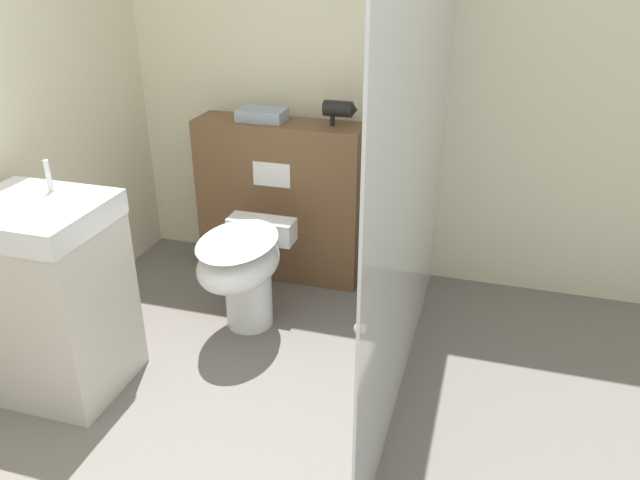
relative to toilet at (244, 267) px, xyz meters
The scene contains 7 objects.
wall_back 1.32m from the toilet, 65.71° to the left, with size 8.00×0.06×2.50m.
partition_panel 0.66m from the toilet, 92.20° to the left, with size 0.98×0.28×0.96m.
shower_glass 1.07m from the toilet, 11.52° to the right, with size 0.04×2.07×1.91m.
toilet is the anchor object (origin of this frame).
sink_vanity 0.92m from the toilet, 133.97° to the right, with size 0.58×0.51×1.05m.
hair_drier 1.01m from the toilet, 63.54° to the left, with size 0.19×0.09×0.14m.
folded_towel 0.91m from the toilet, 100.80° to the left, with size 0.27×0.17×0.06m.
Camera 1 is at (0.77, -1.08, 1.89)m, focal length 35.00 mm.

